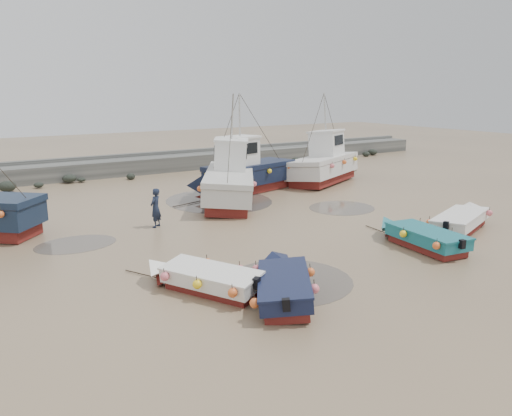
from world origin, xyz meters
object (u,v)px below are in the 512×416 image
Objects in this scene: cabin_boat_3 at (327,163)px; cabin_boat_2 at (243,172)px; dinghy_1 at (285,281)px; cabin_boat_1 at (228,179)px; dinghy_0 at (203,275)px; person at (157,227)px; dinghy_2 at (421,234)px; dinghy_3 at (463,218)px.

cabin_boat_2 is at bearing -113.46° from cabin_boat_3.
cabin_boat_2 is 1.02× the size of cabin_boat_3.
cabin_boat_1 reaches higher than dinghy_1.
dinghy_0 is 1.00× the size of dinghy_1.
dinghy_0 is 8.41m from person.
dinghy_0 is at bearing 38.93° from person.
dinghy_2 is (7.87, 1.22, 0.00)m from dinghy_1.
dinghy_1 reaches higher than person.
dinghy_2 is (9.85, -0.66, -0.00)m from dinghy_0.
dinghy_2 is 0.61× the size of cabin_boat_2.
cabin_boat_3 reaches higher than person.
cabin_boat_2 reaches higher than dinghy_1.
dinghy_1 is at bearing -80.78° from cabin_boat_1.
cabin_boat_3 is at bearing 148.56° from dinghy_3.
cabin_boat_1 reaches higher than dinghy_0.
cabin_boat_2 is at bearing 179.09° from dinghy_3.
cabin_boat_2 is (-4.41, 12.90, 0.82)m from dinghy_3.
dinghy_1 is 16.59m from cabin_boat_2.
person is at bearing -96.69° from cabin_boat_3.
dinghy_1 is (1.98, -1.88, -0.00)m from dinghy_0.
cabin_boat_2 is at bearing 171.26° from person.
dinghy_3 is 0.66× the size of cabin_boat_2.
cabin_boat_1 is 1.08× the size of cabin_boat_3.
cabin_boat_2 is 4.99× the size of person.
dinghy_1 is 0.84× the size of dinghy_3.
cabin_boat_1 is 1.06× the size of cabin_boat_2.
cabin_boat_3 is 15.72m from person.
cabin_boat_2 reaches higher than person.
cabin_boat_3 is at bearing 70.22° from dinghy_2.
cabin_boat_2 is at bearing 70.15° from cabin_boat_1.
cabin_boat_1 is 2.55m from cabin_boat_2.
cabin_boat_2 is at bearing 97.87° from dinghy_2.
cabin_boat_3 is at bearing 11.40° from dinghy_0.
cabin_boat_3 is (2.70, 13.10, 0.82)m from dinghy_3.
dinghy_1 is at bearing 52.05° from person.
dinghy_0 is 0.52× the size of cabin_boat_1.
cabin_boat_1 is at bearing -170.28° from dinghy_3.
cabin_boat_1 is (7.34, 11.38, 0.76)m from dinghy_0.
dinghy_2 is 12.32m from cabin_boat_1.
dinghy_1 is 0.52× the size of cabin_boat_1.
person is at bearing 106.89° from cabin_boat_2.
dinghy_1 is 20.89m from cabin_boat_3.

